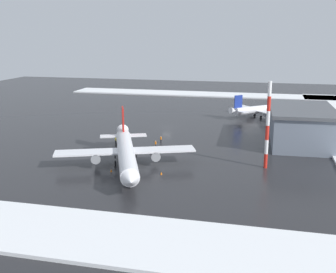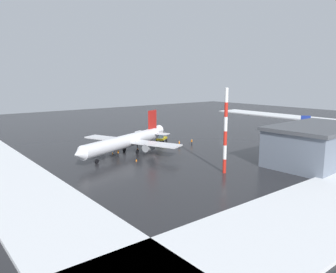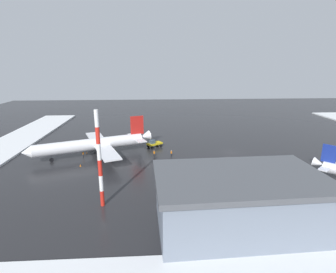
# 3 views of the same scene
# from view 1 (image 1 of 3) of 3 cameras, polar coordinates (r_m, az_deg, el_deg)

# --- Properties ---
(ground_plane) EXTENTS (240.00, 240.00, 0.00)m
(ground_plane) POSITION_cam_1_polar(r_m,az_deg,el_deg) (120.36, -0.19, 1.26)
(ground_plane) COLOR #232326
(snow_bank_left) EXTENTS (14.00, 116.00, 0.52)m
(snow_bank_left) POSITION_cam_1_polar(r_m,az_deg,el_deg) (60.57, -15.72, -12.10)
(snow_bank_left) COLOR white
(snow_bank_left) RESTS_ON ground_plane
(snow_bank_right) EXTENTS (14.00, 116.00, 0.52)m
(snow_bank_right) POSITION_cam_1_polar(r_m,az_deg,el_deg) (185.08, 4.75, 5.74)
(snow_bank_right) COLOR white
(snow_bank_right) RESTS_ON ground_plane
(airplane_distant_tail) EXTENTS (32.78, 27.75, 10.16)m
(airplane_distant_tail) POSITION_cam_1_polar(r_m,az_deg,el_deg) (83.36, -5.72, -2.15)
(airplane_distant_tail) COLOR white
(airplane_distant_tail) RESTS_ON ground_plane
(airplane_parked_starboard) EXTENTS (19.45, 20.96, 7.61)m
(airplane_parked_starboard) POSITION_cam_1_polar(r_m,az_deg,el_deg) (138.26, 12.61, 3.64)
(airplane_parked_starboard) COLOR white
(airplane_parked_starboard) RESTS_ON ground_plane
(pushback_tug) EXTENTS (5.04, 4.39, 2.50)m
(pushback_tug) POSITION_cam_1_polar(r_m,az_deg,el_deg) (101.11, -6.26, -0.52)
(pushback_tug) COLOR gold
(pushback_tug) RESTS_ON ground_plane
(ground_crew_by_nose_gear) EXTENTS (0.36, 0.36, 1.71)m
(ground_crew_by_nose_gear) POSITION_cam_1_polar(r_m,az_deg,el_deg) (81.27, -5.72, -4.33)
(ground_crew_by_nose_gear) COLOR black
(ground_crew_by_nose_gear) RESTS_ON ground_plane
(ground_crew_beside_wing) EXTENTS (0.36, 0.36, 1.71)m
(ground_crew_beside_wing) POSITION_cam_1_polar(r_m,az_deg,el_deg) (103.12, -0.97, -0.33)
(ground_crew_beside_wing) COLOR black
(ground_crew_beside_wing) RESTS_ON ground_plane
(ground_crew_near_tug) EXTENTS (0.36, 0.36, 1.71)m
(ground_crew_near_tug) POSITION_cam_1_polar(r_m,az_deg,el_deg) (98.73, -1.69, -0.98)
(ground_crew_near_tug) COLOR black
(ground_crew_near_tug) RESTS_ON ground_plane
(antenna_mast) EXTENTS (0.70, 0.70, 17.31)m
(antenna_mast) POSITION_cam_1_polar(r_m,az_deg,el_deg) (84.47, 13.35, 1.46)
(antenna_mast) COLOR red
(antenna_mast) RESTS_ON ground_plane
(cargo_hangar) EXTENTS (25.57, 15.97, 8.80)m
(cargo_hangar) POSITION_cam_1_polar(r_m,az_deg,el_deg) (107.05, 17.56, 1.45)
(cargo_hangar) COLOR slate
(cargo_hangar) RESTS_ON ground_plane
(traffic_cone_near_nose) EXTENTS (0.36, 0.36, 0.55)m
(traffic_cone_near_nose) POSITION_cam_1_polar(r_m,az_deg,el_deg) (82.68, -7.71, -4.58)
(traffic_cone_near_nose) COLOR orange
(traffic_cone_near_nose) RESTS_ON ground_plane
(traffic_cone_mid_line) EXTENTS (0.36, 0.36, 0.55)m
(traffic_cone_mid_line) POSITION_cam_1_polar(r_m,az_deg,el_deg) (90.13, -6.30, -2.97)
(traffic_cone_mid_line) COLOR orange
(traffic_cone_mid_line) RESTS_ON ground_plane
(traffic_cone_wingtip_side) EXTENTS (0.36, 0.36, 0.55)m
(traffic_cone_wingtip_side) POSITION_cam_1_polar(r_m,az_deg,el_deg) (80.45, -0.92, -4.98)
(traffic_cone_wingtip_side) COLOR orange
(traffic_cone_wingtip_side) RESTS_ON ground_plane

